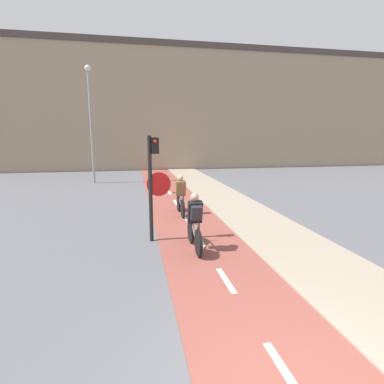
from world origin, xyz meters
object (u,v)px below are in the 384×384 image
at_px(traffic_light_pole, 153,177).
at_px(street_lamp_far, 90,113).
at_px(cyclist_far, 181,197).
at_px(cyclist_near, 195,223).

xyz_separation_m(traffic_light_pole, street_lamp_far, (-3.04, 11.51, 2.49)).
bearing_deg(street_lamp_far, traffic_light_pole, -75.23).
relative_size(street_lamp_far, cyclist_far, 4.25).
relative_size(street_lamp_far, cyclist_near, 4.21).
relative_size(traffic_light_pole, cyclist_near, 1.75).
bearing_deg(cyclist_far, traffic_light_pole, -113.34).
xyz_separation_m(street_lamp_far, cyclist_near, (4.02, -12.44, -3.62)).
xyz_separation_m(traffic_light_pole, cyclist_far, (1.18, 2.73, -1.17)).
height_order(traffic_light_pole, cyclist_far, traffic_light_pole).
relative_size(traffic_light_pole, street_lamp_far, 0.42).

